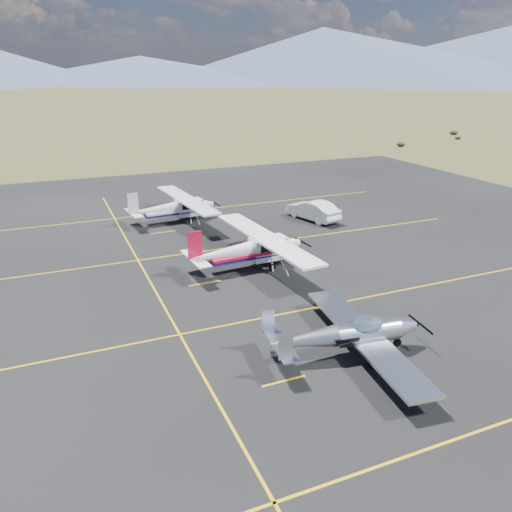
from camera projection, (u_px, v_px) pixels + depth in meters
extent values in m
plane|color=#383D1C|center=(307.00, 330.00, 24.89)|extent=(1600.00, 1600.00, 0.00)
cube|color=black|center=(253.00, 279.00, 30.92)|extent=(72.00, 72.00, 0.02)
cube|color=silver|center=(364.00, 336.00, 22.64)|extent=(2.79, 9.99, 0.13)
ellipsoid|color=#99BFD8|center=(365.00, 326.00, 22.46)|extent=(1.91, 1.24, 0.90)
cube|color=silver|center=(280.00, 343.00, 21.49)|extent=(1.17, 3.36, 0.07)
cube|color=silver|center=(286.00, 348.00, 20.19)|extent=(0.61, 0.14, 1.10)
cube|color=silver|center=(268.00, 321.00, 22.36)|extent=(0.61, 0.14, 1.10)
cylinder|color=black|center=(397.00, 343.00, 23.31)|extent=(0.38, 0.14, 0.37)
cylinder|color=black|center=(373.00, 364.00, 21.61)|extent=(0.45, 0.17, 0.44)
cylinder|color=black|center=(347.00, 334.00, 23.98)|extent=(0.45, 0.17, 0.44)
cube|color=white|center=(268.00, 248.00, 32.84)|extent=(2.46, 1.41, 1.46)
cube|color=white|center=(265.00, 238.00, 32.48)|extent=(2.53, 11.98, 0.15)
cube|color=black|center=(268.00, 244.00, 32.73)|extent=(1.82, 1.41, 0.59)
cube|color=red|center=(249.00, 253.00, 32.27)|extent=(5.48, 1.65, 0.19)
cube|color=red|center=(195.00, 245.00, 30.31)|extent=(0.92, 0.14, 1.73)
cube|color=white|center=(195.00, 258.00, 30.61)|extent=(1.06, 3.51, 0.06)
cylinder|color=black|center=(286.00, 258.00, 33.77)|extent=(0.40, 0.14, 0.39)
cylinder|color=black|center=(272.00, 267.00, 32.07)|extent=(0.48, 0.17, 0.48)
cylinder|color=black|center=(256.00, 256.00, 33.96)|extent=(0.48, 0.17, 0.48)
cube|color=white|center=(189.00, 207.00, 42.81)|extent=(2.34, 1.38, 1.37)
cube|color=white|center=(186.00, 200.00, 42.47)|extent=(2.65, 11.28, 0.14)
cube|color=black|center=(189.00, 204.00, 42.71)|extent=(1.74, 1.36, 0.56)
cube|color=white|center=(174.00, 210.00, 42.26)|extent=(5.17, 1.67, 0.18)
cube|color=white|center=(133.00, 203.00, 40.34)|extent=(0.87, 0.15, 1.63)
cube|color=white|center=(134.00, 213.00, 40.62)|extent=(1.07, 3.31, 0.06)
cylinder|color=black|center=(204.00, 215.00, 43.71)|extent=(0.37, 0.14, 0.37)
cylinder|color=black|center=(191.00, 220.00, 42.09)|extent=(0.46, 0.17, 0.45)
cylinder|color=black|center=(182.00, 214.00, 43.85)|extent=(0.46, 0.17, 0.45)
imported|color=white|center=(313.00, 210.00, 42.79)|extent=(3.10, 5.43, 1.69)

